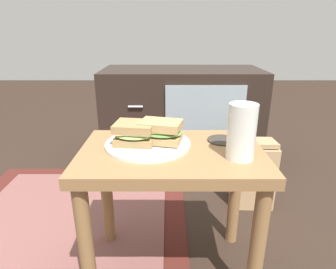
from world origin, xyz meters
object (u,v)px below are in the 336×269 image
at_px(sandwich_front, 133,133).
at_px(sandwich_back, 159,131).
at_px(tv_cabinet, 180,115).
at_px(coaster, 221,140).
at_px(plate, 147,144).
at_px(beer_glass, 240,132).
at_px(paper_bag, 251,172).

height_order(sandwich_front, sandwich_back, sandwich_back).
xyz_separation_m(tv_cabinet, sandwich_back, (-0.11, -0.91, 0.22)).
bearing_deg(coaster, sandwich_back, -169.70).
distance_m(plate, beer_glass, 0.29).
height_order(tv_cabinet, sandwich_front, tv_cabinet).
relative_size(plate, sandwich_front, 1.96).
height_order(beer_glass, paper_bag, beer_glass).
xyz_separation_m(sandwich_front, sandwich_back, (0.08, 0.01, 0.00)).
bearing_deg(paper_bag, beer_glass, -113.15).
height_order(plate, beer_glass, beer_glass).
bearing_deg(sandwich_back, sandwich_front, -176.12).
xyz_separation_m(tv_cabinet, beer_glass, (0.12, -1.00, 0.25)).
bearing_deg(paper_bag, sandwich_front, -143.02).
distance_m(tv_cabinet, paper_bag, 0.63).
bearing_deg(plate, paper_bag, 39.08).
height_order(sandwich_front, paper_bag, sandwich_front).
distance_m(tv_cabinet, plate, 0.94).
distance_m(plate, paper_bag, 0.68).
bearing_deg(sandwich_front, sandwich_back, 3.88).
bearing_deg(sandwich_front, beer_glass, -16.40).
height_order(tv_cabinet, paper_bag, tv_cabinet).
height_order(tv_cabinet, coaster, tv_cabinet).
xyz_separation_m(tv_cabinet, paper_bag, (0.32, -0.53, -0.13)).
bearing_deg(tv_cabinet, beer_glass, -83.38).
relative_size(sandwich_back, paper_bag, 0.46).
xyz_separation_m(plate, beer_glass, (0.27, -0.09, 0.07)).
relative_size(plate, sandwich_back, 1.75).
distance_m(tv_cabinet, sandwich_front, 0.96).
height_order(tv_cabinet, beer_glass, beer_glass).
distance_m(sandwich_back, beer_glass, 0.25).
height_order(plate, paper_bag, plate).
distance_m(beer_glass, coaster, 0.15).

